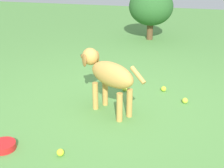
% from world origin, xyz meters
% --- Properties ---
extents(ground, '(14.00, 14.00, 0.00)m').
position_xyz_m(ground, '(0.00, 0.00, 0.00)').
color(ground, '#548C42').
extents(dog, '(0.84, 0.59, 0.66)m').
position_xyz_m(dog, '(0.13, 0.11, 0.43)').
color(dog, '#C69347').
rests_on(dog, ground).
extents(tennis_ball_0, '(0.07, 0.07, 0.07)m').
position_xyz_m(tennis_ball_0, '(-0.70, -0.27, 0.03)').
color(tennis_ball_0, '#C9E038').
rests_on(tennis_ball_0, ground).
extents(tennis_ball_1, '(0.07, 0.07, 0.07)m').
position_xyz_m(tennis_ball_1, '(-0.43, -0.56, 0.03)').
color(tennis_ball_1, '#C2DE2E').
rests_on(tennis_ball_1, ground).
extents(tennis_ball_2, '(0.07, 0.07, 0.07)m').
position_xyz_m(tennis_ball_2, '(0.33, 1.02, 0.03)').
color(tennis_ball_2, '#C3DD2C').
rests_on(tennis_ball_2, ground).
extents(tennis_ball_3, '(0.07, 0.07, 0.07)m').
position_xyz_m(tennis_ball_3, '(0.05, -0.45, 0.03)').
color(tennis_ball_3, '#C6E142').
rests_on(tennis_ball_3, ground).
extents(water_bowl, '(0.22, 0.22, 0.06)m').
position_xyz_m(water_bowl, '(0.86, 1.04, 0.03)').
color(water_bowl, red).
rests_on(water_bowl, ground).
extents(shrub_near, '(0.85, 0.77, 1.01)m').
position_xyz_m(shrub_near, '(0.05, -3.05, 0.64)').
color(shrub_near, brown).
rests_on(shrub_near, ground).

